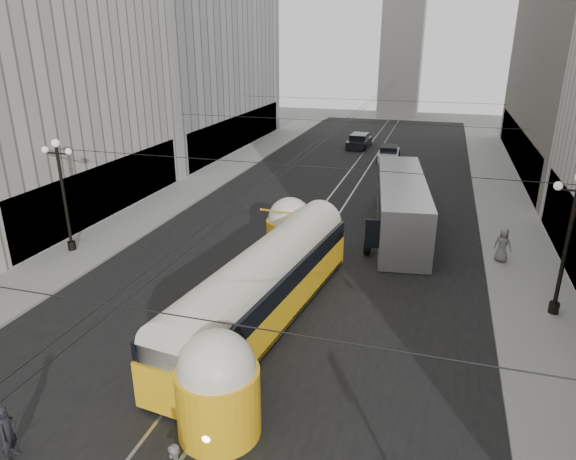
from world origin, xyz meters
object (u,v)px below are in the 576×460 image
Objects in this scene: streetcar at (264,284)px; pedestrian_sidewalk_right at (503,245)px; pedestrian_crossing_a at (8,433)px; city_bus at (401,203)px.

streetcar is 13.98m from pedestrian_sidewalk_right.
pedestrian_crossing_a is at bearing 74.48° from pedestrian_sidewalk_right.
pedestrian_crossing_a is 0.97× the size of pedestrian_sidewalk_right.
streetcar is at bearing -109.28° from city_bus.
pedestrian_crossing_a is (-4.50, -9.53, -0.83)m from streetcar.
city_bus is at bearing -36.77° from pedestrian_crossing_a.
pedestrian_crossing_a is at bearing -111.87° from city_bus.
city_bus is at bearing 70.72° from streetcar.
city_bus is at bearing -9.87° from pedestrian_sidewalk_right.
city_bus is 7.41× the size of pedestrian_crossing_a.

